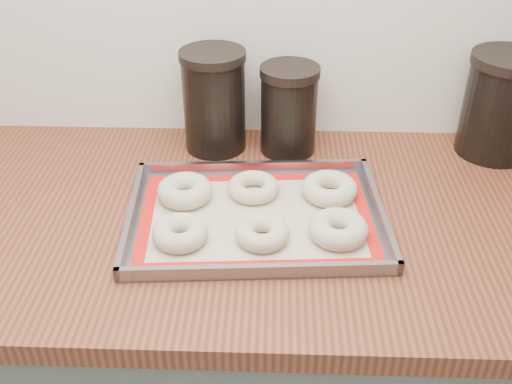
{
  "coord_description": "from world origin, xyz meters",
  "views": [
    {
      "loc": [
        -0.14,
        0.77,
        1.55
      ],
      "look_at": [
        -0.17,
        1.65,
        0.96
      ],
      "focal_mm": 42.0,
      "sensor_mm": 36.0,
      "label": 1
    }
  ],
  "objects_px": {
    "bagel_back_mid": "(253,187)",
    "bagel_back_right": "(329,189)",
    "bagel_front_right": "(338,229)",
    "canister_right": "(502,105)",
    "baking_tray": "(256,216)",
    "canister_left": "(214,101)",
    "bagel_front_mid": "(262,233)",
    "bagel_front_left": "(180,233)",
    "canister_mid": "(289,110)",
    "bagel_back_left": "(185,191)"
  },
  "relations": [
    {
      "from": "bagel_front_right",
      "to": "bagel_back_right",
      "type": "bearing_deg",
      "value": 92.96
    },
    {
      "from": "bagel_front_right",
      "to": "bagel_back_left",
      "type": "relative_size",
      "value": 0.99
    },
    {
      "from": "canister_right",
      "to": "bagel_front_mid",
      "type": "bearing_deg",
      "value": -145.29
    },
    {
      "from": "bagel_front_left",
      "to": "bagel_back_left",
      "type": "xyz_separation_m",
      "value": [
        -0.01,
        0.13,
        0.0
      ]
    },
    {
      "from": "bagel_front_left",
      "to": "canister_left",
      "type": "relative_size",
      "value": 0.44
    },
    {
      "from": "bagel_back_right",
      "to": "canister_left",
      "type": "bearing_deg",
      "value": 140.11
    },
    {
      "from": "bagel_back_mid",
      "to": "canister_left",
      "type": "height_order",
      "value": "canister_left"
    },
    {
      "from": "bagel_back_mid",
      "to": "bagel_back_right",
      "type": "relative_size",
      "value": 0.93
    },
    {
      "from": "bagel_back_right",
      "to": "bagel_back_left",
      "type": "bearing_deg",
      "value": -176.08
    },
    {
      "from": "baking_tray",
      "to": "canister_right",
      "type": "bearing_deg",
      "value": 28.3
    },
    {
      "from": "baking_tray",
      "to": "canister_left",
      "type": "bearing_deg",
      "value": 109.94
    },
    {
      "from": "bagel_back_right",
      "to": "canister_left",
      "type": "height_order",
      "value": "canister_left"
    },
    {
      "from": "canister_left",
      "to": "bagel_back_mid",
      "type": "bearing_deg",
      "value": -65.05
    },
    {
      "from": "bagel_back_left",
      "to": "bagel_back_mid",
      "type": "distance_m",
      "value": 0.13
    },
    {
      "from": "bagel_front_left",
      "to": "canister_left",
      "type": "xyz_separation_m",
      "value": [
        0.03,
        0.34,
        0.09
      ]
    },
    {
      "from": "bagel_back_right",
      "to": "canister_right",
      "type": "bearing_deg",
      "value": 28.41
    },
    {
      "from": "baking_tray",
      "to": "canister_right",
      "type": "distance_m",
      "value": 0.58
    },
    {
      "from": "bagel_front_right",
      "to": "bagel_back_mid",
      "type": "xyz_separation_m",
      "value": [
        -0.15,
        0.13,
        -0.0
      ]
    },
    {
      "from": "baking_tray",
      "to": "bagel_back_left",
      "type": "xyz_separation_m",
      "value": [
        -0.14,
        0.05,
        0.02
      ]
    },
    {
      "from": "bagel_front_mid",
      "to": "canister_right",
      "type": "relative_size",
      "value": 0.43
    },
    {
      "from": "bagel_front_mid",
      "to": "bagel_back_left",
      "type": "height_order",
      "value": "bagel_back_left"
    },
    {
      "from": "baking_tray",
      "to": "bagel_front_right",
      "type": "xyz_separation_m",
      "value": [
        0.14,
        -0.05,
        0.02
      ]
    },
    {
      "from": "baking_tray",
      "to": "bagel_front_right",
      "type": "height_order",
      "value": "bagel_front_right"
    },
    {
      "from": "bagel_front_left",
      "to": "baking_tray",
      "type": "bearing_deg",
      "value": 30.33
    },
    {
      "from": "bagel_front_left",
      "to": "bagel_back_right",
      "type": "distance_m",
      "value": 0.3
    },
    {
      "from": "canister_mid",
      "to": "canister_left",
      "type": "bearing_deg",
      "value": 177.15
    },
    {
      "from": "bagel_front_right",
      "to": "canister_right",
      "type": "relative_size",
      "value": 0.47
    },
    {
      "from": "bagel_back_mid",
      "to": "bagel_front_left",
      "type": "bearing_deg",
      "value": -128.37
    },
    {
      "from": "baking_tray",
      "to": "canister_left",
      "type": "height_order",
      "value": "canister_left"
    },
    {
      "from": "bagel_front_right",
      "to": "bagel_back_right",
      "type": "distance_m",
      "value": 0.13
    },
    {
      "from": "baking_tray",
      "to": "bagel_front_mid",
      "type": "bearing_deg",
      "value": -79.26
    },
    {
      "from": "baking_tray",
      "to": "bagel_back_left",
      "type": "height_order",
      "value": "bagel_back_left"
    },
    {
      "from": "bagel_front_mid",
      "to": "canister_mid",
      "type": "height_order",
      "value": "canister_mid"
    },
    {
      "from": "bagel_front_mid",
      "to": "canister_left",
      "type": "relative_size",
      "value": 0.43
    },
    {
      "from": "bagel_back_mid",
      "to": "canister_mid",
      "type": "bearing_deg",
      "value": 70.02
    },
    {
      "from": "baking_tray",
      "to": "bagel_back_mid",
      "type": "bearing_deg",
      "value": 95.91
    },
    {
      "from": "bagel_back_mid",
      "to": "bagel_back_right",
      "type": "distance_m",
      "value": 0.15
    },
    {
      "from": "bagel_front_mid",
      "to": "bagel_back_mid",
      "type": "xyz_separation_m",
      "value": [
        -0.02,
        0.14,
        -0.0
      ]
    },
    {
      "from": "bagel_back_mid",
      "to": "canister_left",
      "type": "relative_size",
      "value": 0.45
    },
    {
      "from": "bagel_front_mid",
      "to": "baking_tray",
      "type": "bearing_deg",
      "value": 100.74
    },
    {
      "from": "bagel_front_mid",
      "to": "bagel_front_right",
      "type": "distance_m",
      "value": 0.13
    },
    {
      "from": "baking_tray",
      "to": "canister_left",
      "type": "distance_m",
      "value": 0.3
    },
    {
      "from": "bagel_front_right",
      "to": "canister_mid",
      "type": "distance_m",
      "value": 0.33
    },
    {
      "from": "bagel_front_right",
      "to": "bagel_back_right",
      "type": "relative_size",
      "value": 0.97
    },
    {
      "from": "baking_tray",
      "to": "canister_mid",
      "type": "height_order",
      "value": "canister_mid"
    },
    {
      "from": "canister_right",
      "to": "bagel_front_left",
      "type": "bearing_deg",
      "value": -151.28
    },
    {
      "from": "bagel_back_right",
      "to": "canister_right",
      "type": "relative_size",
      "value": 0.49
    },
    {
      "from": "bagel_front_right",
      "to": "bagel_back_mid",
      "type": "relative_size",
      "value": 1.05
    },
    {
      "from": "canister_left",
      "to": "canister_right",
      "type": "distance_m",
      "value": 0.6
    },
    {
      "from": "bagel_front_mid",
      "to": "canister_left",
      "type": "distance_m",
      "value": 0.37
    }
  ]
}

